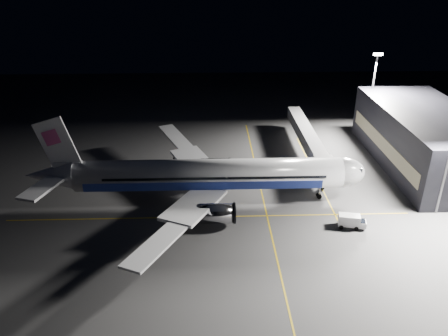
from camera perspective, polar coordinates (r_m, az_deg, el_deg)
ground at (r=81.60m, az=-1.88°, el=-4.15°), size 200.00×200.00×0.00m
guide_line_main at (r=82.18m, az=5.12°, el=-4.02°), size 0.25×80.00×0.01m
guide_line_cross at (r=76.45m, az=-1.86°, el=-6.39°), size 70.00×0.25×0.01m
guide_line_side at (r=92.98m, az=11.77°, el=-0.77°), size 0.25×40.00×0.01m
airliner at (r=79.17m, az=-2.72°, el=-0.92°), size 61.48×54.22×16.64m
terminal at (r=102.35m, az=24.77°, el=3.50°), size 18.12×40.00×12.00m
jet_bridge at (r=98.29m, az=10.99°, el=3.72°), size 3.60×34.40×6.30m
floodlight_mast_north at (r=113.73m, az=18.86°, el=9.97°), size 2.40×0.68×20.70m
service_truck at (r=76.06m, az=16.33°, el=-6.64°), size 4.77×2.69×2.30m
baggage_tug at (r=96.45m, az=-5.96°, el=1.12°), size 2.59×2.39×1.52m
safety_cone_a at (r=91.92m, az=1.82°, el=-0.34°), size 0.35×0.35×0.53m
safety_cone_b at (r=89.81m, az=-5.54°, el=-1.11°), size 0.36×0.36×0.54m
safety_cone_c at (r=89.38m, az=-7.05°, el=-1.33°), size 0.36×0.36×0.53m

